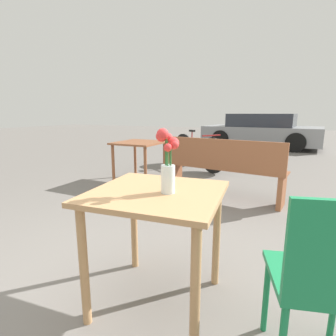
{
  "coord_description": "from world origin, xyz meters",
  "views": [
    {
      "loc": [
        0.68,
        -1.32,
        1.19
      ],
      "look_at": [
        0.08,
        -0.01,
        0.89
      ],
      "focal_mm": 28.0,
      "sensor_mm": 36.0,
      "label": 1
    }
  ],
  "objects_px": {
    "table_back": "(139,148)",
    "parked_car": "(261,131)",
    "bicycle": "(197,152)",
    "table_front": "(157,211)",
    "flower_vase": "(168,163)",
    "cafe_chair": "(326,278)",
    "bench_near": "(222,166)"
  },
  "relations": [
    {
      "from": "flower_vase",
      "to": "cafe_chair",
      "type": "bearing_deg",
      "value": -10.7
    },
    {
      "from": "table_front",
      "to": "bench_near",
      "type": "height_order",
      "value": "bench_near"
    },
    {
      "from": "parked_car",
      "to": "cafe_chair",
      "type": "bearing_deg",
      "value": -83.03
    },
    {
      "from": "table_front",
      "to": "parked_car",
      "type": "bearing_deg",
      "value": 91.34
    },
    {
      "from": "table_back",
      "to": "bench_near",
      "type": "bearing_deg",
      "value": -13.07
    },
    {
      "from": "flower_vase",
      "to": "bench_near",
      "type": "height_order",
      "value": "flower_vase"
    },
    {
      "from": "flower_vase",
      "to": "cafe_chair",
      "type": "relative_size",
      "value": 0.41
    },
    {
      "from": "cafe_chair",
      "to": "table_back",
      "type": "relative_size",
      "value": 1.09
    },
    {
      "from": "bench_near",
      "to": "table_front",
      "type": "bearing_deg",
      "value": -86.84
    },
    {
      "from": "table_front",
      "to": "table_back",
      "type": "relative_size",
      "value": 1.0
    },
    {
      "from": "table_front",
      "to": "table_back",
      "type": "xyz_separation_m",
      "value": [
        -1.64,
        2.56,
        -0.02
      ]
    },
    {
      "from": "flower_vase",
      "to": "parked_car",
      "type": "height_order",
      "value": "parked_car"
    },
    {
      "from": "bench_near",
      "to": "table_back",
      "type": "height_order",
      "value": "bench_near"
    },
    {
      "from": "table_back",
      "to": "table_front",
      "type": "bearing_deg",
      "value": -57.34
    },
    {
      "from": "table_front",
      "to": "bicycle",
      "type": "bearing_deg",
      "value": 105.05
    },
    {
      "from": "flower_vase",
      "to": "bicycle",
      "type": "xyz_separation_m",
      "value": [
        -1.16,
        4.03,
        -0.54
      ]
    },
    {
      "from": "bicycle",
      "to": "parked_car",
      "type": "height_order",
      "value": "parked_car"
    },
    {
      "from": "flower_vase",
      "to": "table_back",
      "type": "distance_m",
      "value": 3.11
    },
    {
      "from": "bench_near",
      "to": "flower_vase",
      "type": "bearing_deg",
      "value": -84.89
    },
    {
      "from": "table_front",
      "to": "bicycle",
      "type": "distance_m",
      "value": 4.17
    },
    {
      "from": "bicycle",
      "to": "parked_car",
      "type": "distance_m",
      "value": 4.67
    },
    {
      "from": "table_back",
      "to": "flower_vase",
      "type": "bearing_deg",
      "value": -56.27
    },
    {
      "from": "cafe_chair",
      "to": "table_back",
      "type": "distance_m",
      "value": 3.7
    },
    {
      "from": "table_front",
      "to": "cafe_chair",
      "type": "height_order",
      "value": "cafe_chair"
    },
    {
      "from": "bench_near",
      "to": "bicycle",
      "type": "bearing_deg",
      "value": 117.89
    },
    {
      "from": "bicycle",
      "to": "table_back",
      "type": "bearing_deg",
      "value": -111.01
    },
    {
      "from": "table_back",
      "to": "parked_car",
      "type": "bearing_deg",
      "value": 76.59
    },
    {
      "from": "flower_vase",
      "to": "table_back",
      "type": "relative_size",
      "value": 0.45
    },
    {
      "from": "flower_vase",
      "to": "cafe_chair",
      "type": "distance_m",
      "value": 0.9
    },
    {
      "from": "bench_near",
      "to": "bicycle",
      "type": "height_order",
      "value": "bench_near"
    },
    {
      "from": "table_back",
      "to": "parked_car",
      "type": "xyz_separation_m",
      "value": [
        1.44,
        6.04,
        -0.03
      ]
    },
    {
      "from": "cafe_chair",
      "to": "bicycle",
      "type": "relative_size",
      "value": 0.61
    }
  ]
}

